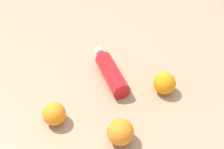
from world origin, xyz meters
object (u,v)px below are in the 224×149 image
Objects in this scene: orange_0 at (120,132)px; orange_2 at (165,83)px; water_bottle at (110,71)px; orange_1 at (54,114)px.

orange_0 is 0.27m from orange_2.
orange_0 is at bearing 91.03° from orange_2.
orange_0 is (-0.20, 0.20, 0.01)m from water_bottle.
orange_2 is (0.00, -0.27, -0.00)m from orange_0.
water_bottle is 0.21m from orange_2.
orange_1 reaches higher than water_bottle.
orange_1 is (0.01, 0.28, 0.01)m from water_bottle.
orange_0 is at bearing -160.81° from orange_1.
water_bottle is 3.11× the size of orange_2.
orange_1 is 0.40m from orange_2.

